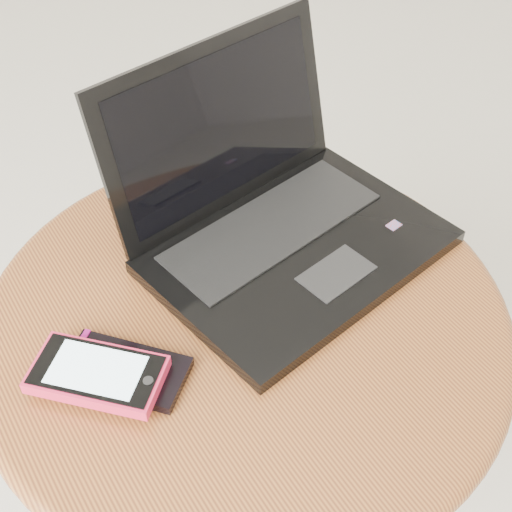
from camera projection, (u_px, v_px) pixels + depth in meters
table at (246, 365)px, 0.83m from camera, size 0.57×0.57×0.45m
laptop at (275, 215)px, 0.82m from camera, size 0.36×0.32×0.21m
phone_black at (125, 370)px, 0.70m from camera, size 0.13×0.13×0.01m
phone_pink at (97, 374)px, 0.68m from camera, size 0.13×0.14×0.02m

